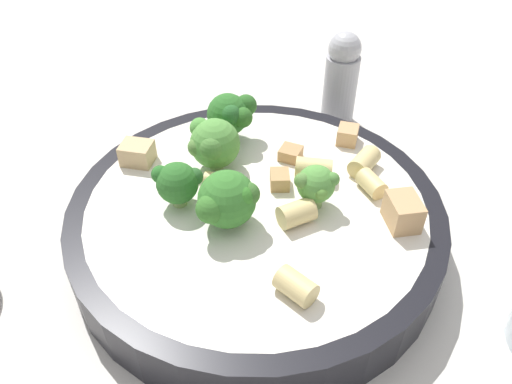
# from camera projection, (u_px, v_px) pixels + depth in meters

# --- Properties ---
(ground_plane) EXTENTS (2.00, 2.00, 0.00)m
(ground_plane) POSITION_uv_depth(u_px,v_px,m) (256.00, 239.00, 0.39)
(ground_plane) COLOR beige
(pasta_bowl) EXTENTS (0.27, 0.27, 0.04)m
(pasta_bowl) POSITION_uv_depth(u_px,v_px,m) (256.00, 218.00, 0.37)
(pasta_bowl) COLOR black
(pasta_bowl) RESTS_ON ground_plane
(broccoli_floret_0) EXTENTS (0.04, 0.04, 0.04)m
(broccoli_floret_0) POSITION_uv_depth(u_px,v_px,m) (233.00, 114.00, 0.40)
(broccoli_floret_0) COLOR #84AD60
(broccoli_floret_0) RESTS_ON pasta_bowl
(broccoli_floret_1) EXTENTS (0.03, 0.04, 0.03)m
(broccoli_floret_1) POSITION_uv_depth(u_px,v_px,m) (177.00, 183.00, 0.35)
(broccoli_floret_1) COLOR #93B766
(broccoli_floret_1) RESTS_ON pasta_bowl
(broccoli_floret_2) EXTENTS (0.04, 0.04, 0.04)m
(broccoli_floret_2) POSITION_uv_depth(u_px,v_px,m) (227.00, 200.00, 0.33)
(broccoli_floret_2) COLOR #84AD60
(broccoli_floret_2) RESTS_ON pasta_bowl
(broccoli_floret_3) EXTENTS (0.03, 0.03, 0.03)m
(broccoli_floret_3) POSITION_uv_depth(u_px,v_px,m) (316.00, 185.00, 0.35)
(broccoli_floret_3) COLOR #84AD60
(broccoli_floret_3) RESTS_ON pasta_bowl
(broccoli_floret_4) EXTENTS (0.04, 0.04, 0.04)m
(broccoli_floret_4) POSITION_uv_depth(u_px,v_px,m) (213.00, 144.00, 0.38)
(broccoli_floret_4) COLOR #84AD60
(broccoli_floret_4) RESTS_ON pasta_bowl
(rigatoni_0) EXTENTS (0.03, 0.03, 0.01)m
(rigatoni_0) POSITION_uv_depth(u_px,v_px,m) (223.00, 182.00, 0.37)
(rigatoni_0) COLOR #E0C67F
(rigatoni_0) RESTS_ON pasta_bowl
(rigatoni_1) EXTENTS (0.03, 0.03, 0.02)m
(rigatoni_1) POSITION_uv_depth(u_px,v_px,m) (364.00, 162.00, 0.38)
(rigatoni_1) COLOR #E0C67F
(rigatoni_1) RESTS_ON pasta_bowl
(rigatoni_2) EXTENTS (0.03, 0.03, 0.02)m
(rigatoni_2) POSITION_uv_depth(u_px,v_px,m) (314.00, 169.00, 0.38)
(rigatoni_2) COLOR #E0C67F
(rigatoni_2) RESTS_ON pasta_bowl
(rigatoni_3) EXTENTS (0.03, 0.03, 0.02)m
(rigatoni_3) POSITION_uv_depth(u_px,v_px,m) (297.00, 286.00, 0.29)
(rigatoni_3) COLOR #E0C67F
(rigatoni_3) RESTS_ON pasta_bowl
(rigatoni_4) EXTENTS (0.02, 0.03, 0.02)m
(rigatoni_4) POSITION_uv_depth(u_px,v_px,m) (297.00, 213.00, 0.34)
(rigatoni_4) COLOR #E0C67F
(rigatoni_4) RESTS_ON pasta_bowl
(rigatoni_5) EXTENTS (0.02, 0.02, 0.01)m
(rigatoni_5) POSITION_uv_depth(u_px,v_px,m) (372.00, 184.00, 0.37)
(rigatoni_5) COLOR #E0C67F
(rigatoni_5) RESTS_ON pasta_bowl
(chicken_chunk_0) EXTENTS (0.02, 0.02, 0.01)m
(chicken_chunk_0) POSITION_uv_depth(u_px,v_px,m) (348.00, 135.00, 0.41)
(chicken_chunk_0) COLOR tan
(chicken_chunk_0) RESTS_ON pasta_bowl
(chicken_chunk_1) EXTENTS (0.03, 0.03, 0.02)m
(chicken_chunk_1) POSITION_uv_depth(u_px,v_px,m) (137.00, 153.00, 0.39)
(chicken_chunk_1) COLOR tan
(chicken_chunk_1) RESTS_ON pasta_bowl
(chicken_chunk_2) EXTENTS (0.02, 0.02, 0.01)m
(chicken_chunk_2) POSITION_uv_depth(u_px,v_px,m) (280.00, 180.00, 0.37)
(chicken_chunk_2) COLOR tan
(chicken_chunk_2) RESTS_ON pasta_bowl
(chicken_chunk_3) EXTENTS (0.03, 0.02, 0.02)m
(chicken_chunk_3) POSITION_uv_depth(u_px,v_px,m) (403.00, 212.00, 0.34)
(chicken_chunk_3) COLOR tan
(chicken_chunk_3) RESTS_ON pasta_bowl
(chicken_chunk_4) EXTENTS (0.02, 0.02, 0.01)m
(chicken_chunk_4) POSITION_uv_depth(u_px,v_px,m) (291.00, 153.00, 0.40)
(chicken_chunk_4) COLOR tan
(chicken_chunk_4) RESTS_ON pasta_bowl
(pepper_shaker) EXTENTS (0.03, 0.03, 0.09)m
(pepper_shaker) POSITION_uv_depth(u_px,v_px,m) (341.00, 79.00, 0.48)
(pepper_shaker) COLOR #B2B2B7
(pepper_shaker) RESTS_ON ground_plane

